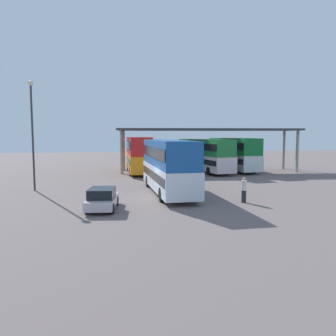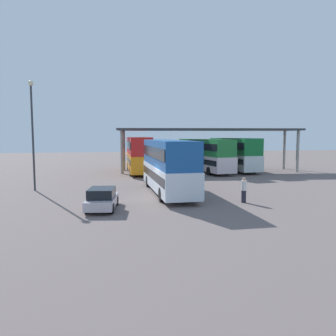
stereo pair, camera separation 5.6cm
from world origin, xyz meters
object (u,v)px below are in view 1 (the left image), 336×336
pedestrian_waiting (244,190)px  double_decker_end_of_row (233,153)px  double_decker_main (168,164)px  double_decker_near_canopy (138,153)px  lamppost_tall (32,123)px  parked_hatchback (102,199)px  double_decker_mid_row (162,154)px  double_decker_far_right (204,154)px

pedestrian_waiting → double_decker_end_of_row: bearing=143.1°
double_decker_main → double_decker_near_canopy: (-0.79, 14.90, 0.09)m
double_decker_near_canopy → double_decker_end_of_row: double_decker_near_canopy is taller
double_decker_near_canopy → double_decker_end_of_row: bearing=-88.0°
double_decker_end_of_row → lamppost_tall: 25.43m
double_decker_end_of_row → pedestrian_waiting: size_ratio=6.48×
parked_hatchback → pedestrian_waiting: bearing=-79.8°
double_decker_near_canopy → double_decker_mid_row: 3.67m
double_decker_end_of_row → double_decker_main: bearing=139.5°
double_decker_far_right → double_decker_end_of_row: 4.21m
parked_hatchback → double_decker_far_right: (12.66, 19.27, 1.59)m
double_decker_far_right → lamppost_tall: bearing=112.6°
lamppost_tall → pedestrian_waiting: size_ratio=5.19×
double_decker_main → parked_hatchback: size_ratio=2.79×
parked_hatchback → double_decker_near_canopy: bearing=-3.7°
double_decker_near_canopy → lamppost_tall: bearing=141.1°
double_decker_far_right → double_decker_end_of_row: (4.15, 0.69, 0.07)m
parked_hatchback → double_decker_near_canopy: 20.43m
double_decker_far_right → double_decker_near_canopy: bearing=77.2°
double_decker_main → pedestrian_waiting: bearing=-137.6°
double_decker_far_right → pedestrian_waiting: double_decker_far_right is taller
double_decker_main → double_decker_end_of_row: 18.98m
pedestrian_waiting → lamppost_tall: bearing=-134.6°
double_decker_far_right → double_decker_end_of_row: double_decker_end_of_row is taller
parked_hatchback → double_decker_near_canopy: (4.34, 19.89, 1.72)m
parked_hatchback → double_decker_mid_row: (7.60, 21.57, 1.55)m
double_decker_end_of_row → double_decker_near_canopy: bearing=87.7°
pedestrian_waiting → double_decker_mid_row: bearing=168.6°
double_decker_mid_row → lamppost_tall: bearing=136.0°
double_decker_near_canopy → double_decker_main: bearing=-175.3°
double_decker_far_right → pedestrian_waiting: size_ratio=6.78×
double_decker_main → pedestrian_waiting: size_ratio=6.38×
lamppost_tall → double_decker_main: bearing=-17.2°
lamppost_tall → parked_hatchback: bearing=-56.2°
double_decker_far_right → double_decker_main: bearing=143.7°
parked_hatchback → lamppost_tall: (-5.56, 8.30, 4.90)m
double_decker_far_right → pedestrian_waiting: (-3.18, -19.01, -1.39)m
double_decker_near_canopy → double_decker_far_right: bearing=-92.6°
double_decker_main → double_decker_mid_row: bearing=-8.6°
lamppost_tall → double_decker_mid_row: bearing=45.3°
double_decker_mid_row → double_decker_far_right: bearing=-113.7°
double_decker_main → double_decker_far_right: bearing=-27.9°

